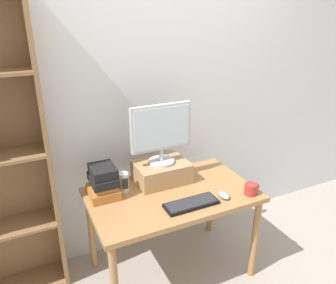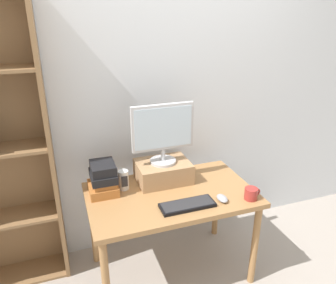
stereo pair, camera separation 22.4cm
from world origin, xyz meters
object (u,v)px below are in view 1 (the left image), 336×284
object	(u,v)px
desk	(172,202)
computer_mouse	(224,195)
computer_monitor	(161,132)
book_stack	(103,182)
keyboard	(191,204)
coffee_mug	(251,189)
desk_speaker	(123,182)
riser_box	(161,172)

from	to	relation	value
desk	computer_mouse	xyz separation A→B (m)	(0.29, -0.21, 0.10)
computer_monitor	book_stack	xyz separation A→B (m)	(-0.45, -0.02, -0.29)
computer_monitor	keyboard	size ratio (longest dim) A/B	1.25
computer_monitor	coffee_mug	world-z (taller)	computer_monitor
desk_speaker	desk	bearing A→B (deg)	-28.24
riser_box	book_stack	size ratio (longest dim) A/B	1.63
riser_box	computer_mouse	xyz separation A→B (m)	(0.29, -0.40, -0.06)
computer_monitor	book_stack	bearing A→B (deg)	-177.27
computer_mouse	coffee_mug	world-z (taller)	coffee_mug
desk	riser_box	size ratio (longest dim) A/B	2.99
computer_mouse	book_stack	bearing A→B (deg)	152.76
riser_box	book_stack	world-z (taller)	book_stack
riser_box	desk_speaker	size ratio (longest dim) A/B	2.72
computer_mouse	book_stack	xyz separation A→B (m)	(-0.74, 0.38, 0.09)
desk	riser_box	bearing A→B (deg)	88.45
book_stack	desk_speaker	bearing A→B (deg)	-1.67
computer_monitor	computer_mouse	world-z (taller)	computer_monitor
riser_box	desk	bearing A→B (deg)	-91.55
computer_monitor	riser_box	bearing A→B (deg)	90.00
desk	keyboard	xyz separation A→B (m)	(0.04, -0.20, 0.10)
riser_box	computer_monitor	world-z (taller)	computer_monitor
computer_monitor	desk_speaker	xyz separation A→B (m)	(-0.31, -0.03, -0.32)
computer_mouse	coffee_mug	distance (m)	0.20
desk	desk_speaker	xyz separation A→B (m)	(-0.30, 0.16, 0.15)
book_stack	desk_speaker	distance (m)	0.15
computer_monitor	computer_mouse	bearing A→B (deg)	-54.28
computer_monitor	coffee_mug	distance (m)	0.75
computer_monitor	desk_speaker	bearing A→B (deg)	-175.24
desk	keyboard	size ratio (longest dim) A/B	3.21
book_stack	desk_speaker	xyz separation A→B (m)	(0.14, -0.00, -0.03)
computer_mouse	coffee_mug	xyz separation A→B (m)	(0.20, -0.04, 0.02)
computer_mouse	desk	bearing A→B (deg)	144.01
keyboard	book_stack	world-z (taller)	book_stack
riser_box	keyboard	world-z (taller)	riser_box
coffee_mug	desk_speaker	size ratio (longest dim) A/B	0.81
desk_speaker	keyboard	bearing A→B (deg)	-46.48
keyboard	computer_mouse	distance (m)	0.25
riser_box	computer_mouse	bearing A→B (deg)	-54.38
coffee_mug	desk	bearing A→B (deg)	152.30
keyboard	desk	bearing A→B (deg)	102.20
computer_mouse	book_stack	world-z (taller)	book_stack
riser_box	computer_monitor	bearing A→B (deg)	-90.00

